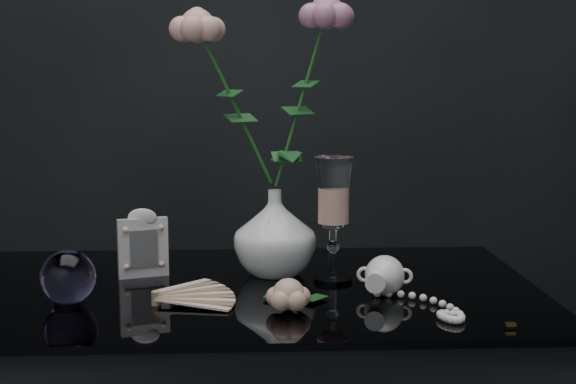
{
  "coord_description": "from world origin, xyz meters",
  "views": [
    {
      "loc": [
        0.04,
        -1.27,
        1.12
      ],
      "look_at": [
        0.11,
        0.06,
        0.92
      ],
      "focal_mm": 50.0,
      "sensor_mm": 36.0,
      "label": 1
    }
  ],
  "objects_px": {
    "loose_rose": "(288,295)",
    "pearl_jar": "(385,273)",
    "vase": "(275,233)",
    "paperweight": "(68,277)",
    "wine_glass": "(333,220)",
    "picture_frame": "(143,243)"
  },
  "relations": [
    {
      "from": "pearl_jar",
      "to": "picture_frame",
      "type": "bearing_deg",
      "value": 174.79
    },
    {
      "from": "vase",
      "to": "loose_rose",
      "type": "bearing_deg",
      "value": -86.61
    },
    {
      "from": "picture_frame",
      "to": "vase",
      "type": "bearing_deg",
      "value": -17.02
    },
    {
      "from": "wine_glass",
      "to": "pearl_jar",
      "type": "bearing_deg",
      "value": -47.14
    },
    {
      "from": "wine_glass",
      "to": "picture_frame",
      "type": "bearing_deg",
      "value": 172.1
    },
    {
      "from": "wine_glass",
      "to": "pearl_jar",
      "type": "xyz_separation_m",
      "value": [
        0.08,
        -0.08,
        -0.07
      ]
    },
    {
      "from": "vase",
      "to": "picture_frame",
      "type": "relative_size",
      "value": 1.24
    },
    {
      "from": "vase",
      "to": "wine_glass",
      "type": "relative_size",
      "value": 0.71
    },
    {
      "from": "picture_frame",
      "to": "paperweight",
      "type": "xyz_separation_m",
      "value": [
        -0.1,
        -0.16,
        -0.02
      ]
    },
    {
      "from": "wine_glass",
      "to": "loose_rose",
      "type": "height_order",
      "value": "wine_glass"
    },
    {
      "from": "vase",
      "to": "pearl_jar",
      "type": "distance_m",
      "value": 0.22
    },
    {
      "from": "wine_glass",
      "to": "paperweight",
      "type": "xyz_separation_m",
      "value": [
        -0.43,
        -0.12,
        -0.07
      ]
    },
    {
      "from": "vase",
      "to": "pearl_jar",
      "type": "bearing_deg",
      "value": -37.09
    },
    {
      "from": "loose_rose",
      "to": "pearl_jar",
      "type": "distance_m",
      "value": 0.19
    },
    {
      "from": "picture_frame",
      "to": "pearl_jar",
      "type": "relative_size",
      "value": 0.52
    },
    {
      "from": "loose_rose",
      "to": "pearl_jar",
      "type": "bearing_deg",
      "value": 13.3
    },
    {
      "from": "paperweight",
      "to": "loose_rose",
      "type": "distance_m",
      "value": 0.35
    },
    {
      "from": "paperweight",
      "to": "wine_glass",
      "type": "bearing_deg",
      "value": 15.21
    },
    {
      "from": "paperweight",
      "to": "loose_rose",
      "type": "height_order",
      "value": "paperweight"
    },
    {
      "from": "vase",
      "to": "loose_rose",
      "type": "distance_m",
      "value": 0.23
    },
    {
      "from": "paperweight",
      "to": "loose_rose",
      "type": "bearing_deg",
      "value": -9.49
    },
    {
      "from": "vase",
      "to": "paperweight",
      "type": "relative_size",
      "value": 1.78
    }
  ]
}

